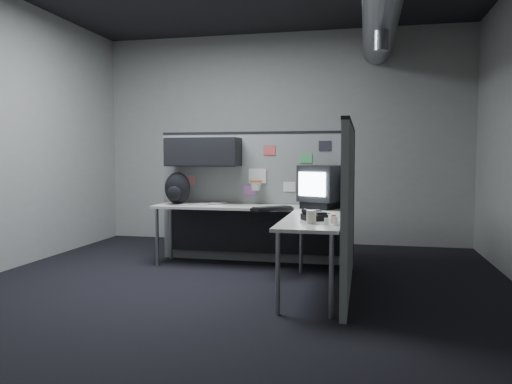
% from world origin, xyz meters
% --- Properties ---
extents(room, '(5.62, 5.62, 3.22)m').
position_xyz_m(room, '(0.56, 0.00, 2.10)').
color(room, black).
rests_on(room, ground).
extents(partition_back, '(2.44, 0.42, 1.63)m').
position_xyz_m(partition_back, '(-0.25, 1.23, 1.00)').
color(partition_back, slate).
rests_on(partition_back, ground).
extents(partition_right, '(0.07, 2.23, 1.63)m').
position_xyz_m(partition_right, '(1.10, 0.22, 0.82)').
color(partition_right, slate).
rests_on(partition_right, ground).
extents(desk, '(2.31, 2.11, 0.73)m').
position_xyz_m(desk, '(0.15, 0.70, 0.61)').
color(desk, beige).
rests_on(desk, ground).
extents(monitor, '(0.57, 0.57, 0.49)m').
position_xyz_m(monitor, '(0.78, 0.90, 0.98)').
color(monitor, black).
rests_on(monitor, desk).
extents(keyboard, '(0.45, 0.44, 0.04)m').
position_xyz_m(keyboard, '(0.26, 0.56, 0.75)').
color(keyboard, black).
rests_on(keyboard, desk).
extents(mouse, '(0.27, 0.27, 0.05)m').
position_xyz_m(mouse, '(0.78, 0.33, 0.75)').
color(mouse, black).
rests_on(mouse, desk).
extents(phone, '(0.27, 0.28, 0.10)m').
position_xyz_m(phone, '(0.80, -0.21, 0.77)').
color(phone, black).
rests_on(phone, desk).
extents(bottles, '(0.13, 0.18, 0.08)m').
position_xyz_m(bottles, '(0.99, -0.48, 0.76)').
color(bottles, silver).
rests_on(bottles, desk).
extents(cup, '(0.11, 0.11, 0.12)m').
position_xyz_m(cup, '(0.80, -0.47, 0.79)').
color(cup, beige).
rests_on(cup, desk).
extents(papers, '(0.70, 0.50, 0.01)m').
position_xyz_m(papers, '(-0.67, 1.05, 0.74)').
color(papers, white).
rests_on(papers, desk).
extents(backpack, '(0.38, 0.37, 0.40)m').
position_xyz_m(backpack, '(-1.01, 0.99, 0.92)').
color(backpack, black).
rests_on(backpack, desk).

